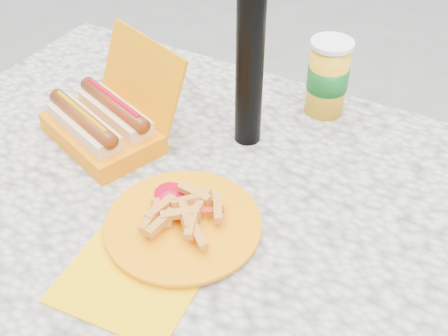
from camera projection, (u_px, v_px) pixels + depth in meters
The scene contains 4 objects.
picnic_table at pixel (207, 229), 1.05m from camera, with size 1.20×0.80×0.75m.
hotdog_box at pixel (105, 122), 1.06m from camera, with size 0.28×0.27×0.18m.
fries_plate at pixel (179, 226), 0.89m from camera, with size 0.25×0.34×0.05m.
soda_cup at pixel (328, 77), 1.11m from camera, with size 0.08×0.08×0.16m.
Camera 1 is at (0.38, -0.62, 1.41)m, focal length 45.00 mm.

